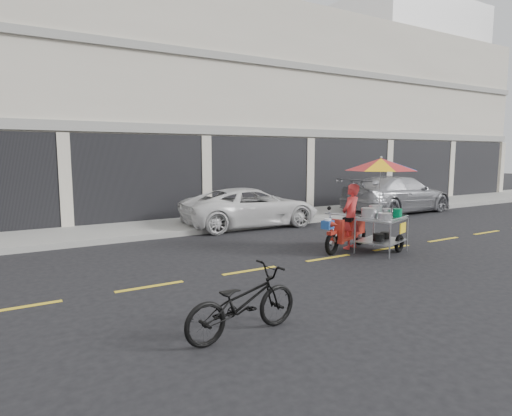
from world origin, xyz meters
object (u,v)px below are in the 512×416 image
silver_pickup (397,194)px  food_vendor_rig (370,192)px  near_bicycle (243,302)px  white_pickup (251,207)px

silver_pickup → food_vendor_rig: bearing=121.9°
near_bicycle → silver_pickup: bearing=-63.4°
food_vendor_rig → silver_pickup: bearing=16.6°
near_bicycle → food_vendor_rig: bearing=-67.5°
food_vendor_rig → white_pickup: bearing=79.2°
white_pickup → silver_pickup: bearing=-87.9°
white_pickup → near_bicycle: (-4.22, -7.07, -0.18)m
near_bicycle → white_pickup: bearing=-37.0°
near_bicycle → food_vendor_rig: size_ratio=0.63×
white_pickup → food_vendor_rig: 4.53m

